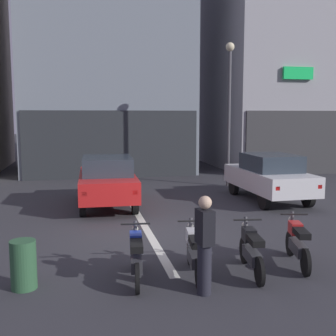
# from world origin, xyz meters

# --- Properties ---
(ground_plane) EXTENTS (120.00, 120.00, 0.00)m
(ground_plane) POSITION_xyz_m (0.00, 0.00, 0.00)
(ground_plane) COLOR #333338
(lane_centre_line) EXTENTS (0.20, 18.00, 0.01)m
(lane_centre_line) POSITION_xyz_m (0.00, 6.00, 0.00)
(lane_centre_line) COLOR silver
(lane_centre_line) RESTS_ON ground
(building_mid_block) EXTENTS (8.56, 7.84, 13.32)m
(building_mid_block) POSITION_xyz_m (-0.18, 13.53, 6.65)
(building_mid_block) COLOR gray
(building_mid_block) RESTS_ON ground
(building_far_right) EXTENTS (9.52, 9.45, 17.96)m
(building_far_right) POSITION_xyz_m (10.80, 13.53, 8.97)
(building_far_right) COLOR #9E9EA3
(building_far_right) RESTS_ON ground
(car_red_crossing_near) EXTENTS (1.86, 4.14, 1.64)m
(car_red_crossing_near) POSITION_xyz_m (-0.82, 3.43, 0.89)
(car_red_crossing_near) COLOR black
(car_red_crossing_near) RESTS_ON ground
(car_white_parked_kerbside) EXTENTS (1.81, 4.12, 1.64)m
(car_white_parked_kerbside) POSITION_xyz_m (4.77, 3.19, 0.89)
(car_white_parked_kerbside) COLOR black
(car_white_parked_kerbside) RESTS_ON ground
(street_lamp) EXTENTS (0.36, 0.36, 5.92)m
(street_lamp) POSITION_xyz_m (4.43, 6.42, 3.67)
(street_lamp) COLOR #47474C
(street_lamp) RESTS_ON ground
(motorcycle_blue_row_leftmost) EXTENTS (0.55, 1.67, 0.98)m
(motorcycle_blue_row_leftmost) POSITION_xyz_m (-0.70, -2.91, 0.46)
(motorcycle_blue_row_leftmost) COLOR black
(motorcycle_blue_row_leftmost) RESTS_ON ground
(motorcycle_white_row_left_mid) EXTENTS (0.55, 1.66, 0.98)m
(motorcycle_white_row_left_mid) POSITION_xyz_m (0.38, -2.91, 0.46)
(motorcycle_white_row_left_mid) COLOR black
(motorcycle_white_row_left_mid) RESTS_ON ground
(motorcycle_black_row_centre) EXTENTS (0.55, 1.66, 0.98)m
(motorcycle_black_row_centre) POSITION_xyz_m (1.46, -3.04, 0.46)
(motorcycle_black_row_centre) COLOR black
(motorcycle_black_row_centre) RESTS_ON ground
(motorcycle_red_row_right_mid) EXTENTS (0.59, 1.64, 0.98)m
(motorcycle_red_row_right_mid) POSITION_xyz_m (2.54, -2.81, 0.46)
(motorcycle_red_row_right_mid) COLOR black
(motorcycle_red_row_right_mid) RESTS_ON ground
(person_by_motorcycles) EXTENTS (0.26, 0.38, 1.67)m
(person_by_motorcycles) POSITION_xyz_m (0.33, -3.75, 0.86)
(person_by_motorcycles) COLOR #23232D
(person_by_motorcycles) RESTS_ON ground
(trash_bin) EXTENTS (0.44, 0.44, 0.85)m
(trash_bin) POSITION_xyz_m (-2.65, -2.89, 0.42)
(trash_bin) COLOR #2D5938
(trash_bin) RESTS_ON ground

